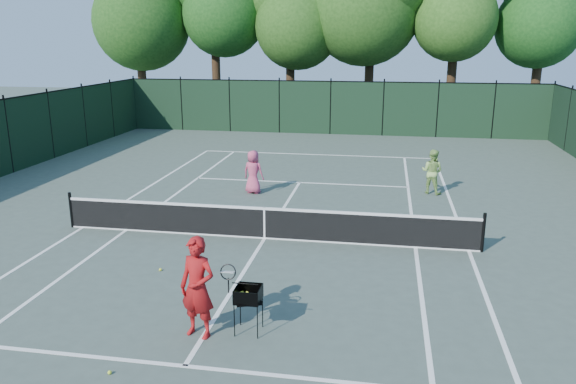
% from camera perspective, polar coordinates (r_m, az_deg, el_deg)
% --- Properties ---
extents(ground, '(90.00, 90.00, 0.00)m').
position_cam_1_polar(ground, '(15.68, -2.40, -4.75)').
color(ground, '#414F46').
rests_on(ground, ground).
extents(sideline_doubles_left, '(0.10, 23.77, 0.01)m').
position_cam_1_polar(sideline_doubles_left, '(17.63, -20.13, -3.40)').
color(sideline_doubles_left, white).
rests_on(sideline_doubles_left, ground).
extents(sideline_doubles_right, '(0.10, 23.77, 0.01)m').
position_cam_1_polar(sideline_doubles_right, '(15.53, 17.90, -5.71)').
color(sideline_doubles_right, white).
rests_on(sideline_doubles_right, ground).
extents(sideline_singles_left, '(0.10, 23.77, 0.01)m').
position_cam_1_polar(sideline_singles_left, '(17.00, -16.11, -3.74)').
color(sideline_singles_left, white).
rests_on(sideline_singles_left, ground).
extents(sideline_singles_right, '(0.10, 23.77, 0.01)m').
position_cam_1_polar(sideline_singles_right, '(15.38, 12.83, -5.53)').
color(sideline_singles_right, white).
rests_on(sideline_singles_right, ground).
extents(baseline_far, '(10.97, 0.10, 0.01)m').
position_cam_1_polar(baseline_far, '(27.00, 2.97, 3.82)').
color(baseline_far, white).
rests_on(baseline_far, ground).
extents(service_line_near, '(8.23, 0.10, 0.01)m').
position_cam_1_polar(service_line_near, '(10.14, -10.43, -16.99)').
color(service_line_near, white).
rests_on(service_line_near, ground).
extents(service_line_far, '(8.23, 0.10, 0.01)m').
position_cam_1_polar(service_line_far, '(21.70, 1.19, 0.98)').
color(service_line_far, white).
rests_on(service_line_far, ground).
extents(center_service_line, '(0.10, 12.80, 0.01)m').
position_cam_1_polar(center_service_line, '(15.68, -2.40, -4.74)').
color(center_service_line, white).
rests_on(center_service_line, ground).
extents(tennis_net, '(11.69, 0.09, 1.06)m').
position_cam_1_polar(tennis_net, '(15.53, -2.41, -3.10)').
color(tennis_net, black).
rests_on(tennis_net, ground).
extents(fence_far, '(24.00, 0.05, 3.00)m').
position_cam_1_polar(fence_far, '(32.77, 4.33, 8.48)').
color(fence_far, black).
rests_on(fence_far, ground).
extents(coach, '(1.07, 0.62, 1.94)m').
position_cam_1_polar(coach, '(10.57, -9.16, -9.56)').
color(coach, '#A31214').
rests_on(coach, ground).
extents(player_pink, '(0.86, 0.66, 1.56)m').
position_cam_1_polar(player_pink, '(20.08, -3.55, 2.05)').
color(player_pink, '#C8466B').
rests_on(player_pink, ground).
extents(player_green, '(0.96, 0.87, 1.60)m').
position_cam_1_polar(player_green, '(20.64, 14.42, 2.02)').
color(player_green, '#93BD5E').
rests_on(player_green, ground).
extents(ball_hopper, '(0.62, 0.62, 0.92)m').
position_cam_1_polar(ball_hopper, '(10.66, -4.06, -10.34)').
color(ball_hopper, black).
rests_on(ball_hopper, ground).
extents(loose_ball_near_cart, '(0.07, 0.07, 0.07)m').
position_cam_1_polar(loose_ball_near_cart, '(10.21, -17.67, -17.06)').
color(loose_ball_near_cart, '#CEF131').
rests_on(loose_ball_near_cart, ground).
extents(loose_ball_midcourt, '(0.07, 0.07, 0.07)m').
position_cam_1_polar(loose_ball_midcourt, '(13.90, -12.83, -7.69)').
color(loose_ball_midcourt, yellow).
rests_on(loose_ball_midcourt, ground).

